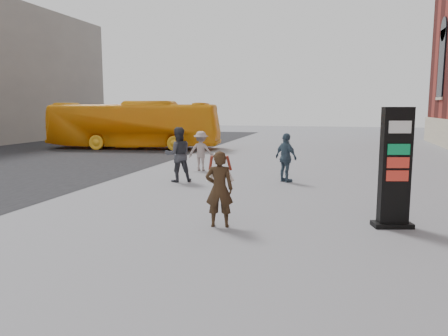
% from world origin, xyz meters
% --- Properties ---
extents(ground, '(100.00, 100.00, 0.00)m').
position_xyz_m(ground, '(0.00, 0.00, 0.00)').
color(ground, '#9E9EA3').
extents(info_pylon, '(0.91, 0.61, 2.60)m').
position_xyz_m(info_pylon, '(4.02, 0.93, 1.30)').
color(info_pylon, black).
rests_on(info_pylon, ground).
extents(woman, '(0.72, 0.67, 1.67)m').
position_xyz_m(woman, '(0.36, 0.03, 0.85)').
color(woman, black).
rests_on(woman, ground).
extents(bus, '(10.80, 3.88, 2.94)m').
position_xyz_m(bus, '(-9.45, 15.97, 1.47)').
color(bus, '#FCAC18').
rests_on(bus, road).
extents(pedestrian_a, '(1.16, 1.08, 1.91)m').
position_xyz_m(pedestrian_a, '(-2.54, 5.23, 0.95)').
color(pedestrian_a, '#36383E').
rests_on(pedestrian_a, ground).
extents(pedestrian_b, '(1.08, 0.67, 1.62)m').
position_xyz_m(pedestrian_b, '(-2.56, 7.92, 0.81)').
color(pedestrian_b, gray).
rests_on(pedestrian_b, ground).
extents(pedestrian_c, '(1.02, 0.97, 1.70)m').
position_xyz_m(pedestrian_c, '(1.10, 6.10, 0.85)').
color(pedestrian_c, '#3E5466').
rests_on(pedestrian_c, ground).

